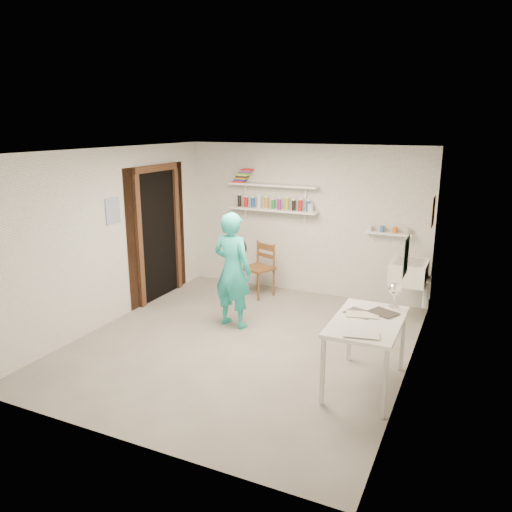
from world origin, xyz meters
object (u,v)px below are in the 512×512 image
at_px(belfast_sink, 409,272).
at_px(man, 233,270).
at_px(work_table, 365,354).
at_px(desk_lamp, 395,289).
at_px(wall_clock, 238,247).
at_px(wooden_chair, 258,268).

bearing_deg(belfast_sink, man, -150.08).
relative_size(belfast_sink, work_table, 0.53).
height_order(man, desk_lamp, man).
xyz_separation_m(man, desk_lamp, (2.21, -0.45, 0.18)).
distance_m(man, wall_clock, 0.34).
bearing_deg(desk_lamp, wall_clock, 163.47).
bearing_deg(wooden_chair, desk_lamp, -14.66).
height_order(work_table, desk_lamp, desk_lamp).
relative_size(man, work_table, 1.40).
relative_size(man, wall_clock, 5.56).
bearing_deg(man, wall_clock, -73.15).
bearing_deg(wall_clock, wooden_chair, 107.56).
relative_size(wooden_chair, work_table, 0.81).
bearing_deg(wooden_chair, work_table, -23.49).
bearing_deg(man, belfast_sink, -141.65).
bearing_deg(work_table, wooden_chair, 135.67).
relative_size(belfast_sink, wooden_chair, 0.66).
xyz_separation_m(man, wall_clock, (-0.03, 0.22, 0.26)).
height_order(belfast_sink, man, man).
bearing_deg(desk_lamp, wooden_chair, 144.51).
distance_m(belfast_sink, desk_lamp, 1.70).
height_order(man, wall_clock, man).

